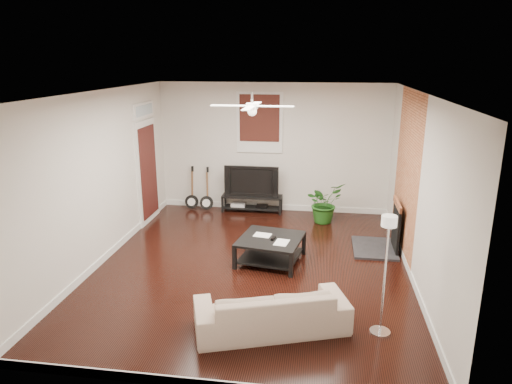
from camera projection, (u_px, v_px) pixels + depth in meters
The scene contains 14 objects.
room at pixel (252, 184), 7.23m from camera, with size 5.01×6.01×2.81m.
brick_accent at pixel (407, 174), 7.83m from camera, with size 0.02×2.20×2.80m, color #B4603A.
fireplace at pixel (385, 225), 8.13m from camera, with size 0.80×1.10×0.92m, color black.
window_back at pixel (260, 123), 9.94m from camera, with size 1.00×0.06×1.30m, color #39170F.
door_left at pixel (147, 162), 9.42m from camera, with size 0.08×1.00×2.50m, color white.
tv_stand at pixel (252, 203), 10.27m from camera, with size 1.32×0.35×0.37m, color black.
tv at pixel (252, 180), 10.14m from camera, with size 1.18×0.16×0.68m, color black.
coffee_table at pixel (271, 250), 7.74m from camera, with size 1.00×1.00×0.42m, color black.
sofa at pixel (271, 309), 5.78m from camera, with size 1.90×0.74×0.55m, color tan.
floor_lamp at pixel (385, 276), 5.54m from camera, with size 0.25×0.25×1.55m, color silver, non-canonical shape.
potted_plant at pixel (324, 203), 9.55m from camera, with size 0.75×0.65×0.84m, color #1F5719.
guitar_left at pixel (191, 188), 10.35m from camera, with size 0.30×0.21×0.97m, color black, non-canonical shape.
guitar_right at pixel (206, 189), 10.27m from camera, with size 0.30×0.21×0.97m, color black, non-canonical shape.
ceiling_fan at pixel (252, 106), 6.89m from camera, with size 1.24×1.24×0.32m, color white, non-canonical shape.
Camera 1 is at (1.07, -6.90, 3.29)m, focal length 32.52 mm.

